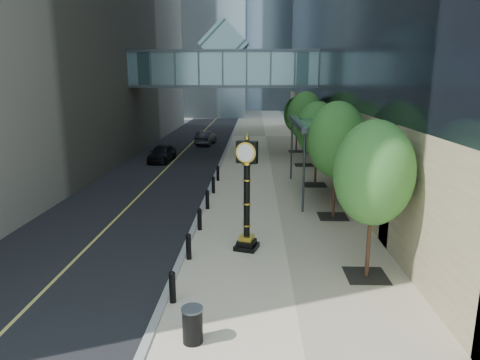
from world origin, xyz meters
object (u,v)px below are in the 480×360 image
Objects in this scene: street_clock at (247,202)px; trash_bin at (193,326)px; car_far at (206,138)px; pedestrian at (340,186)px; car_near at (162,153)px.

street_clock reaches higher than trash_bin.
trash_bin is at bearing 101.77° from car_far.
pedestrian is (6.31, 13.56, 0.35)m from trash_bin.
street_clock reaches higher than car_far.
car_far is (2.54, 9.56, 0.01)m from car_near.
street_clock is at bearing 57.96° from pedestrian.
trash_bin is 0.21× the size of car_far.
pedestrian is at bearing 72.22° from street_clock.
street_clock is 6.54m from trash_bin.
car_far reaches higher than trash_bin.
pedestrian is 23.10m from car_far.
car_near is at bearing 81.00° from car_far.
car_far is at bearing -62.11° from pedestrian.
trash_bin is at bearing -84.51° from street_clock.
pedestrian is at bearing -38.39° from car_near.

